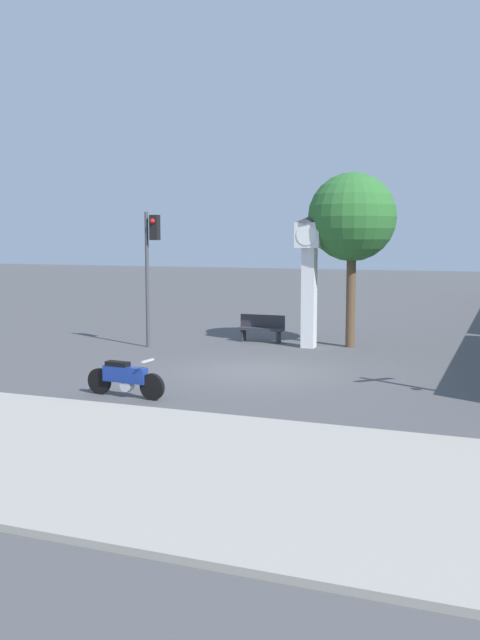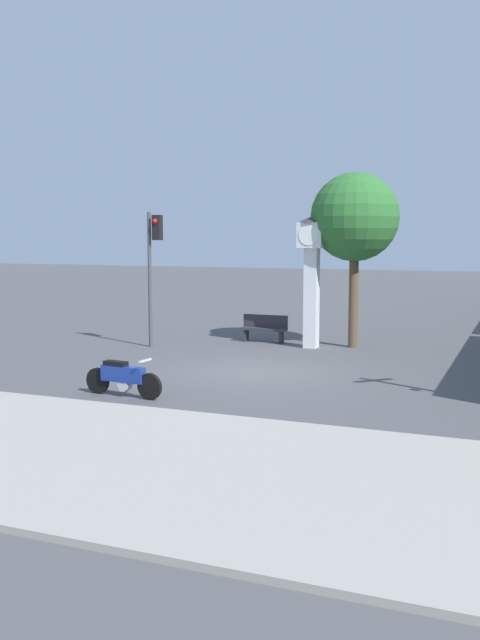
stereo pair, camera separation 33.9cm
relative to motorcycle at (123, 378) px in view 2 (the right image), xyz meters
The scene contains 7 objects.
ground_plane 4.25m from the motorcycle, 66.06° to the left, with size 120.00×120.00×0.00m, color #4C4C4F.
sidewalk_strip 4.37m from the motorcycle, 66.78° to the right, with size 36.00×6.00×0.10m.
motorcycle is the anchor object (origin of this frame).
clock_tower 8.98m from the motorcycle, 77.52° to the left, with size 0.97×0.97×4.23m.
traffic_light 7.72m from the motorcycle, 113.55° to the left, with size 0.50×0.35×4.37m.
street_tree 10.29m from the motorcycle, 71.11° to the left, with size 2.83×2.83×5.63m.
bench 9.09m from the motorcycle, 89.90° to the left, with size 1.60×0.44×0.92m.
Camera 2 is at (6.70, -17.44, 3.58)m, focal length 40.00 mm.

